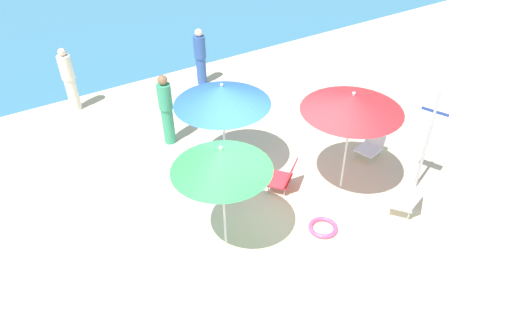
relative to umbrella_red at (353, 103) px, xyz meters
The scene contains 13 objects.
ground_plane 2.47m from the umbrella_red, 169.12° to the left, with size 40.00×40.00×0.00m, color beige.
sea_water 14.83m from the umbrella_red, 95.86° to the left, with size 40.00×16.00×0.01m, color teal.
umbrella_red is the anchor object (origin of this frame).
umbrella_blue 2.42m from the umbrella_red, 133.20° to the left, with size 1.88×1.88×2.02m.
umbrella_green 2.69m from the umbrella_red, behind, with size 1.59×1.59×2.06m.
beach_chair_a 1.97m from the umbrella_red, 150.58° to the left, with size 0.73×0.73×0.65m.
beach_chair_b 2.06m from the umbrella_red, 67.54° to the right, with size 0.74×0.73×0.71m.
beach_chair_c 2.16m from the umbrella_red, 21.05° to the left, with size 0.69×0.58×0.58m.
person_a 7.11m from the umbrella_red, 120.88° to the left, with size 0.32×0.32×1.63m.
person_b 5.67m from the umbrella_red, 92.49° to the left, with size 0.31×0.31×1.57m.
person_c 4.15m from the umbrella_red, 123.40° to the left, with size 0.30×0.30×1.67m.
warning_sign 1.58m from the umbrella_red, 33.32° to the right, with size 0.20×0.46×2.16m.
swim_ring 2.29m from the umbrella_red, 145.49° to the right, with size 0.53×0.53×0.08m, color #E54C7F.
Camera 1 is at (-3.74, -5.27, 5.93)m, focal length 32.01 mm.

